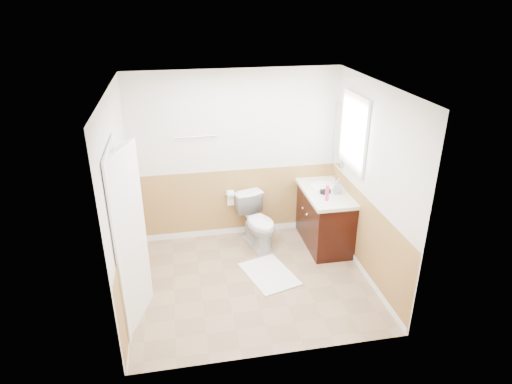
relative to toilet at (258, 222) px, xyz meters
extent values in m
plane|color=#8C7051|center=(-0.25, -0.89, -0.38)|extent=(3.00, 3.00, 0.00)
plane|color=white|center=(-0.25, -0.89, 2.12)|extent=(3.00, 3.00, 0.00)
plane|color=silver|center=(-0.25, 0.41, 0.87)|extent=(3.00, 0.00, 3.00)
plane|color=silver|center=(-0.25, -2.19, 0.87)|extent=(3.00, 0.00, 3.00)
plane|color=silver|center=(-1.75, -0.89, 0.87)|extent=(0.00, 3.00, 3.00)
plane|color=silver|center=(1.25, -0.89, 0.87)|extent=(0.00, 3.00, 3.00)
plane|color=#AC7F45|center=(-0.25, 0.40, 0.12)|extent=(3.00, 0.00, 3.00)
plane|color=#AC7F45|center=(-0.25, -2.17, 0.12)|extent=(3.00, 0.00, 3.00)
plane|color=#AC7F45|center=(-1.74, -0.89, 0.12)|extent=(0.00, 2.60, 2.60)
plane|color=#AC7F45|center=(1.24, -0.89, 0.12)|extent=(0.00, 2.60, 2.60)
imported|color=silver|center=(0.00, 0.00, 0.00)|extent=(0.62, 0.83, 0.75)
cube|color=white|center=(0.00, -0.79, -0.37)|extent=(0.76, 0.92, 0.02)
cube|color=black|center=(0.96, -0.13, 0.02)|extent=(0.55, 1.10, 0.80)
sphere|color=white|center=(0.66, -0.23, 0.17)|extent=(0.03, 0.03, 0.03)
sphere|color=silver|center=(0.66, -0.03, 0.17)|extent=(0.03, 0.03, 0.03)
cube|color=silver|center=(0.95, -0.13, 0.45)|extent=(0.60, 1.15, 0.05)
cylinder|color=white|center=(0.96, 0.02, 0.48)|extent=(0.36, 0.36, 0.02)
cylinder|color=silver|center=(1.14, 0.02, 0.54)|extent=(0.02, 0.02, 0.14)
cylinder|color=#E03A72|center=(0.86, -0.43, 0.58)|extent=(0.05, 0.05, 0.22)
imported|color=gray|center=(1.08, -0.24, 0.58)|extent=(0.11, 0.11, 0.21)
cylinder|color=black|center=(0.91, -0.22, 0.51)|extent=(0.14, 0.07, 0.07)
cylinder|color=black|center=(0.88, -0.26, 0.48)|extent=(0.03, 0.03, 0.07)
cube|color=silver|center=(1.23, 0.21, 1.17)|extent=(0.02, 0.35, 0.90)
cube|color=white|center=(1.22, -0.30, 1.37)|extent=(0.04, 0.80, 1.00)
cube|color=white|center=(1.24, -0.30, 1.37)|extent=(0.01, 0.70, 0.90)
cube|color=white|center=(-1.65, -1.34, 0.64)|extent=(0.29, 0.78, 2.04)
cube|color=white|center=(-1.73, -1.34, 0.65)|extent=(0.02, 0.92, 2.10)
sphere|color=silver|center=(-1.59, -1.01, 0.57)|extent=(0.06, 0.06, 0.06)
cylinder|color=silver|center=(-0.80, 0.36, 1.22)|extent=(0.62, 0.02, 0.02)
cylinder|color=silver|center=(-0.35, 0.34, 0.32)|extent=(0.14, 0.02, 0.02)
cylinder|color=white|center=(-0.35, 0.34, 0.32)|extent=(0.10, 0.11, 0.11)
cube|color=white|center=(-0.35, 0.34, 0.21)|extent=(0.10, 0.01, 0.16)
camera|label=1|loc=(-1.08, -5.57, 3.05)|focal=31.08mm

